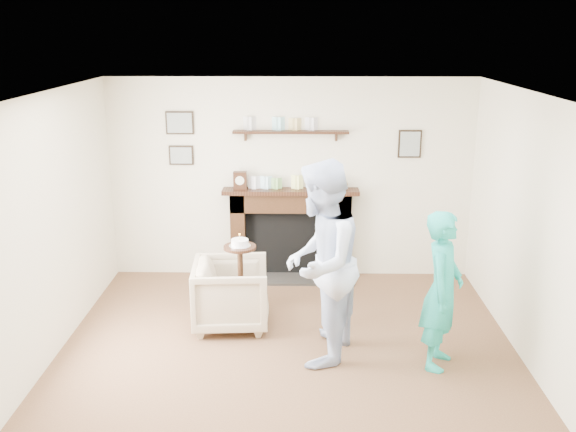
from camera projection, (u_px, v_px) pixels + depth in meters
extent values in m
plane|color=brown|center=(287.00, 372.00, 5.92)|extent=(5.00, 5.00, 0.00)
cube|color=#EAE4C7|center=(291.00, 179.00, 7.96)|extent=(4.50, 0.04, 2.50)
cube|color=#EAE4C7|center=(30.00, 243.00, 5.60)|extent=(0.04, 5.00, 2.50)
cube|color=#EAE4C7|center=(547.00, 246.00, 5.53)|extent=(0.04, 5.00, 2.50)
cube|color=white|center=(287.00, 99.00, 5.21)|extent=(4.50, 5.00, 0.04)
cube|color=black|center=(238.00, 235.00, 8.08)|extent=(0.18, 0.20, 1.10)
cube|color=black|center=(343.00, 235.00, 8.06)|extent=(0.18, 0.20, 1.10)
cube|color=black|center=(291.00, 202.00, 7.95)|extent=(1.50, 0.20, 0.24)
cube|color=black|center=(291.00, 242.00, 8.17)|extent=(1.14, 0.06, 0.86)
cube|color=#2C2A27|center=(290.00, 278.00, 8.10)|extent=(1.60, 0.44, 0.03)
cube|color=black|center=(291.00, 191.00, 7.88)|extent=(1.68, 0.26, 0.05)
cube|color=black|center=(291.00, 132.00, 7.72)|extent=(1.40, 0.15, 0.03)
cube|color=black|center=(180.00, 123.00, 7.78)|extent=(0.34, 0.03, 0.28)
cube|color=black|center=(181.00, 155.00, 7.89)|extent=(0.30, 0.03, 0.24)
cube|color=black|center=(410.00, 144.00, 7.80)|extent=(0.28, 0.03, 0.34)
cube|color=black|center=(240.00, 181.00, 7.85)|extent=(0.16, 0.09, 0.22)
cylinder|color=beige|center=(240.00, 181.00, 7.80)|extent=(0.11, 0.01, 0.11)
sphere|color=green|center=(343.00, 185.00, 7.84)|extent=(0.12, 0.12, 0.12)
imported|color=tan|center=(232.00, 325.00, 6.87)|extent=(0.84, 0.81, 0.72)
imported|color=#AEBBD9|center=(319.00, 357.00, 6.19)|extent=(0.96, 1.11, 1.94)
imported|color=#1FAFA8|center=(437.00, 364.00, 6.08)|extent=(0.54, 0.64, 1.50)
cylinder|color=black|center=(242.00, 328.00, 6.77)|extent=(0.27, 0.27, 0.02)
cylinder|color=black|center=(241.00, 289.00, 6.64)|extent=(0.06, 0.06, 0.88)
cylinder|color=black|center=(240.00, 247.00, 6.51)|extent=(0.33, 0.33, 0.03)
cylinder|color=silver|center=(240.00, 246.00, 6.51)|extent=(0.22, 0.22, 0.01)
cylinder|color=white|center=(240.00, 242.00, 6.50)|extent=(0.18, 0.18, 0.06)
cylinder|color=#F1E098|center=(240.00, 237.00, 6.48)|extent=(0.01, 0.01, 0.05)
sphere|color=orange|center=(240.00, 234.00, 6.47)|extent=(0.02, 0.02, 0.02)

